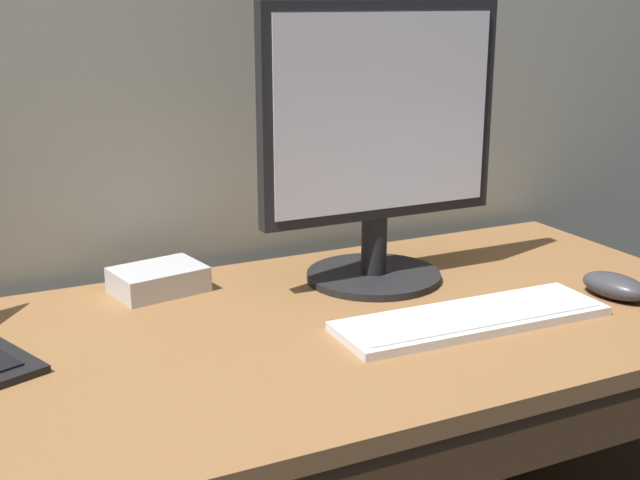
% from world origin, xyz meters
% --- Properties ---
extents(desk, '(1.72, 0.71, 0.74)m').
position_xyz_m(desk, '(0.00, -0.01, 0.51)').
color(desk, olive).
rests_on(desk, ground).
extents(external_monitor, '(0.46, 0.25, 0.50)m').
position_xyz_m(external_monitor, '(0.31, 0.14, 1.00)').
color(external_monitor, black).
rests_on(external_monitor, desk).
extents(wired_keyboard, '(0.46, 0.15, 0.02)m').
position_xyz_m(wired_keyboard, '(0.35, -0.10, 0.75)').
color(wired_keyboard, white).
rests_on(wired_keyboard, desk).
extents(computer_mouse, '(0.09, 0.13, 0.04)m').
position_xyz_m(computer_mouse, '(0.64, -0.12, 0.76)').
color(computer_mouse, '#38383D').
rests_on(computer_mouse, desk).
extents(external_drive_box, '(0.17, 0.14, 0.04)m').
position_xyz_m(external_drive_box, '(-0.07, 0.26, 0.76)').
color(external_drive_box, silver).
rests_on(external_drive_box, desk).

